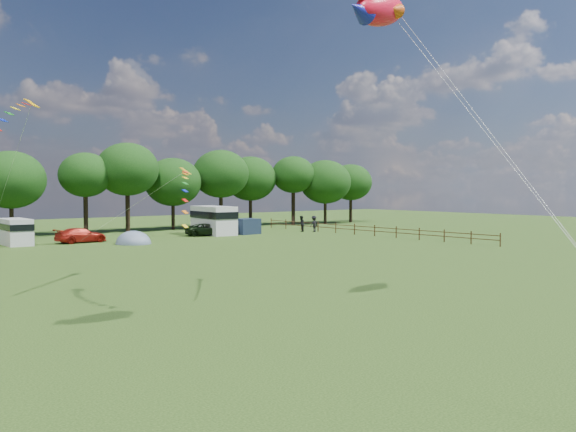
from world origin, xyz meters
TOP-DOWN VIEW (x-y plane):
  - ground_plane at (0.00, 0.00)m, footprint 180.00×180.00m
  - tree_line at (5.30, 54.99)m, footprint 102.98×10.98m
  - fence at (32.00, 34.50)m, footprint 0.12×33.12m
  - car_c at (4.92, 44.98)m, footprint 4.78×2.35m
  - car_d at (18.66, 44.79)m, footprint 5.24×3.48m
  - campervan_c at (-0.56, 46.43)m, footprint 2.20×4.90m
  - campervan_d at (20.12, 45.88)m, footprint 3.26×6.54m
  - tent_greyblue at (8.18, 40.68)m, footprint 3.24×3.55m
  - awning_navy at (23.12, 44.09)m, footprint 3.01×2.57m
  - fish_kite at (1.83, 4.56)m, footprint 3.98×1.94m
  - streamer_kite_b at (-8.46, 18.84)m, footprint 4.37×4.80m
  - streamer_kite_c at (-2.01, 13.41)m, footprint 3.17×4.97m
  - walker_a at (30.27, 42.99)m, footprint 1.05×1.02m
  - walker_b at (31.11, 41.71)m, footprint 1.29×0.75m

SIDE VIEW (x-z plane):
  - ground_plane at x=0.00m, z-range 0.00..0.00m
  - tent_greyblue at x=8.18m, z-range -1.18..1.23m
  - car_d at x=18.66m, z-range 0.00..1.31m
  - car_c at x=4.92m, z-range 0.00..1.39m
  - fence at x=32.00m, z-range 0.10..1.30m
  - awning_navy at x=23.12m, z-range 0.00..1.71m
  - walker_a at x=30.27m, z-range 0.00..1.87m
  - walker_b at x=31.11m, z-range 0.00..1.88m
  - campervan_c at x=-0.56m, z-range 0.09..2.46m
  - campervan_d at x=20.12m, z-range 0.12..3.22m
  - streamer_kite_c at x=-2.01m, z-range 3.94..6.74m
  - tree_line at x=5.30m, z-range 1.21..11.48m
  - streamer_kite_b at x=-8.46m, z-range 6.58..10.42m
  - fish_kite at x=1.83m, z-range 11.53..13.61m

